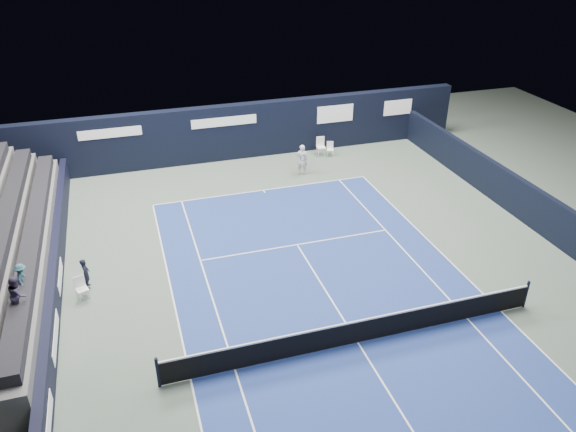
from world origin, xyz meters
name	(u,v)px	position (x,y,z in m)	size (l,w,h in m)	color
ground	(335,307)	(0.00, 2.00, 0.00)	(48.00, 48.00, 0.00)	#4E5D53
court_surface	(358,343)	(0.00, 0.00, 0.00)	(10.97, 23.77, 0.01)	navy
enclosure_wall_right	(517,197)	(10.50, 6.00, 0.90)	(0.30, 22.00, 1.80)	black
folding_chair_back_a	(321,143)	(4.38, 15.46, 0.71)	(0.52, 0.55, 1.07)	white
folding_chair_back_b	(330,148)	(4.84, 15.13, 0.48)	(0.45, 0.44, 0.84)	white
line_judge_chair	(81,286)	(-8.61, 5.24, 0.51)	(0.50, 0.49, 0.90)	white
line_judge	(86,273)	(-8.43, 5.88, 0.61)	(0.45, 0.29, 1.22)	black
court_markings	(358,343)	(0.00, 0.00, 0.01)	(11.03, 23.83, 0.00)	white
tennis_net	(359,331)	(0.00, 0.00, 0.51)	(12.90, 0.10, 1.10)	black
back_sponsor_wall	(241,131)	(0.01, 16.50, 1.55)	(26.00, 0.63, 3.10)	black
side_barrier_left	(55,277)	(-9.50, 5.97, 0.60)	(0.33, 22.00, 1.20)	black
tennis_player	(302,159)	(2.50, 13.22, 0.83)	(0.71, 0.91, 1.66)	silver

